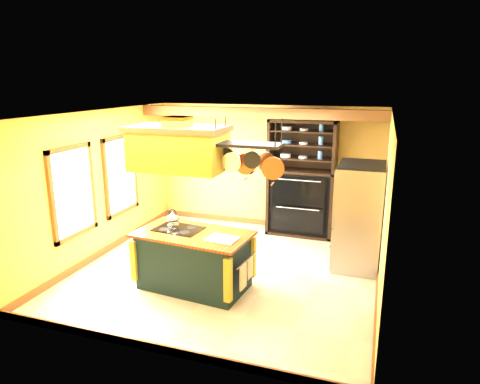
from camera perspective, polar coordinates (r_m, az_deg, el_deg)
The scene contains 15 objects.
floor at distance 7.61m, azimuth -1.56°, elevation -10.28°, with size 5.00×5.00×0.00m, color beige.
ceiling at distance 6.92m, azimuth -1.72°, elevation 10.43°, with size 5.00×5.00×0.00m, color white.
wall_back at distance 9.47m, azimuth 3.56°, elevation 3.33°, with size 5.00×0.02×2.70m, color gold.
wall_front at distance 5.00m, azimuth -11.60°, elevation -7.57°, with size 5.00×0.02×2.70m, color gold.
wall_left at distance 8.32m, azimuth -18.04°, elevation 1.02°, with size 0.02×5.00×2.70m, color gold.
wall_right at distance 6.74m, azimuth 18.77°, elevation -2.17°, with size 0.02×5.00×2.70m, color gold.
ceiling_beam at distance 8.54m, azimuth 2.28°, elevation 10.51°, with size 5.00×0.15×0.20m, color brown.
window_near at distance 7.68m, azimuth -21.35°, elevation 0.00°, with size 0.06×1.06×1.56m.
window_far at distance 8.76m, azimuth -15.58°, elevation 2.22°, with size 0.06×1.06×1.56m.
kitchen_island at distance 6.87m, azimuth -6.17°, elevation -8.95°, with size 1.86×1.16×1.11m.
range_hood at distance 6.45m, azimuth -8.22°, elevation 5.96°, with size 1.47×0.83×0.80m.
pot_rack at distance 6.05m, azimuth 1.31°, elevation 5.17°, with size 1.03×0.47×0.82m.
refrigerator at distance 7.69m, azimuth 15.44°, elevation -3.45°, with size 0.79×0.93×1.82m.
hutch at distance 9.14m, azimuth 8.18°, elevation 0.10°, with size 1.38×0.63×2.45m.
floor_register at distance 7.62m, azimuth -14.11°, elevation -10.69°, with size 0.28×0.12×0.01m, color black.
Camera 1 is at (2.38, -6.48, 3.22)m, focal length 32.00 mm.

